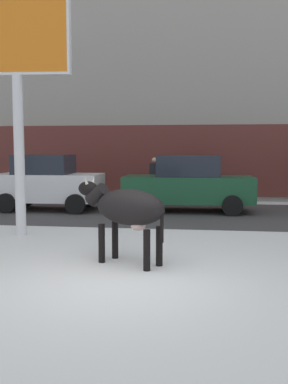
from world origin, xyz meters
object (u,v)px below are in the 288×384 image
Objects in this scene: car_white_hatchback at (48,183)px; car_darkgreen_sedan at (188,184)px; billboard at (16,50)px; cow_black at (127,208)px; pedestrian_near_billboard at (154,180)px.

car_darkgreen_sedan is at bearing 3.67° from car_white_hatchback.
car_white_hatchback is 0.83× the size of car_darkgreen_sedan.
billboard is 1.31× the size of car_darkgreen_sedan.
car_white_hatchback reaches higher than car_darkgreen_sedan.
cow_black is 0.53× the size of car_white_hatchback.
pedestrian_near_billboard is at bearing 93.28° from cow_black.
cow_black is 0.44× the size of car_darkgreen_sedan.
billboard is (-2.97, 2.31, 3.32)m from cow_black.
car_darkgreen_sedan is (0.83, 6.93, -0.09)m from cow_black.
car_white_hatchback is at bearing 101.49° from billboard.
car_white_hatchback reaches higher than cow_black.
pedestrian_near_billboard is at bearing 69.97° from billboard.
pedestrian_near_billboard is (-0.52, 9.02, -0.11)m from cow_black.
car_white_hatchback is 2.04× the size of pedestrian_near_billboard.
billboard reaches higher than pedestrian_near_billboard.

